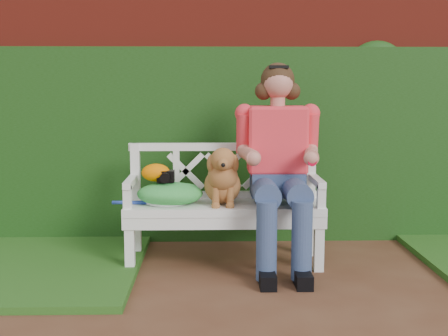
{
  "coord_description": "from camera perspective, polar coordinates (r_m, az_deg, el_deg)",
  "views": [
    {
      "loc": [
        -0.57,
        -3.58,
        1.38
      ],
      "look_at": [
        -0.46,
        0.93,
        0.75
      ],
      "focal_mm": 48.0,
      "sensor_mm": 36.0,
      "label": 1
    }
  ],
  "objects": [
    {
      "name": "ivy_hedge",
      "position": [
        5.31,
        4.77,
        2.2
      ],
      "size": [
        10.0,
        0.18,
        1.7
      ],
      "primitive_type": "cube",
      "color": "#1D4718",
      "rests_on": "ground"
    },
    {
      "name": "seated_woman",
      "position": [
        4.56,
        5.15,
        0.55
      ],
      "size": [
        0.95,
        1.08,
        1.59
      ],
      "primitive_type": null,
      "rotation": [
        0.0,
        0.0,
        -0.36
      ],
      "color": "#D74D68",
      "rests_on": "ground"
    },
    {
      "name": "dog",
      "position": [
        4.51,
        -0.14,
        -0.67
      ],
      "size": [
        0.41,
        0.48,
        0.45
      ],
      "primitive_type": null,
      "rotation": [
        0.0,
        0.0,
        -0.3
      ],
      "color": "olive",
      "rests_on": "garden_bench"
    },
    {
      "name": "brick_wall",
      "position": [
        5.51,
        4.56,
        5.01
      ],
      "size": [
        10.0,
        0.3,
        2.2
      ],
      "primitive_type": "cube",
      "color": "maroon",
      "rests_on": "ground"
    },
    {
      "name": "camera_item",
      "position": [
        4.54,
        -5.57,
        -0.79
      ],
      "size": [
        0.13,
        0.1,
        0.09
      ],
      "primitive_type": "cube",
      "rotation": [
        0.0,
        0.0,
        -0.01
      ],
      "color": "black",
      "rests_on": "green_bag"
    },
    {
      "name": "ground",
      "position": [
        3.87,
        7.33,
        -12.98
      ],
      "size": [
        60.0,
        60.0,
        0.0
      ],
      "primitive_type": "plane",
      "color": "#4A2818"
    },
    {
      "name": "baseball_glove",
      "position": [
        4.56,
        -6.51,
        -0.44
      ],
      "size": [
        0.26,
        0.23,
        0.14
      ],
      "primitive_type": "ellipsoid",
      "rotation": [
        0.0,
        0.0,
        0.4
      ],
      "color": "orange",
      "rests_on": "green_bag"
    },
    {
      "name": "tennis_racket",
      "position": [
        4.57,
        -5.81,
        -3.27
      ],
      "size": [
        0.65,
        0.42,
        0.03
      ],
      "primitive_type": null,
      "rotation": [
        0.0,
        0.0,
        0.31
      ],
      "color": "white",
      "rests_on": "garden_bench"
    },
    {
      "name": "garden_bench",
      "position": [
        4.65,
        -0.0,
        -6.23
      ],
      "size": [
        1.63,
        0.75,
        0.48
      ],
      "primitive_type": null,
      "rotation": [
        0.0,
        0.0,
        0.1
      ],
      "color": "white",
      "rests_on": "ground"
    },
    {
      "name": "green_bag",
      "position": [
        4.56,
        -5.17,
        -2.39
      ],
      "size": [
        0.6,
        0.54,
        0.17
      ],
      "primitive_type": null,
      "rotation": [
        0.0,
        0.0,
        0.38
      ],
      "color": "#33752A",
      "rests_on": "garden_bench"
    }
  ]
}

